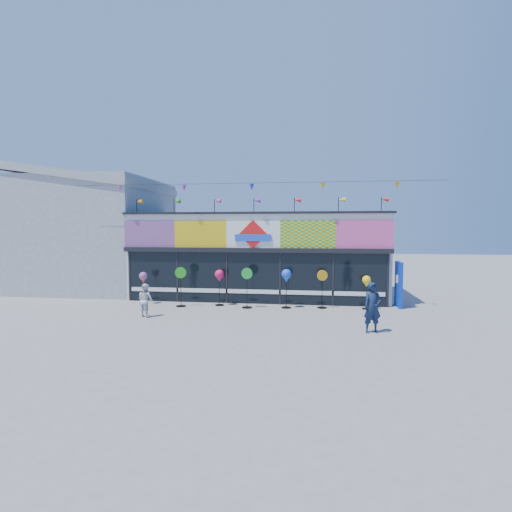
% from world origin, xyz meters
% --- Properties ---
extents(ground, '(80.00, 80.00, 0.00)m').
position_xyz_m(ground, '(0.00, 0.00, 0.00)').
color(ground, slate).
rests_on(ground, ground).
extents(kite_shop, '(16.00, 5.70, 5.31)m').
position_xyz_m(kite_shop, '(0.00, 5.94, 2.05)').
color(kite_shop, white).
rests_on(kite_shop, ground).
extents(neighbour_building, '(8.18, 7.20, 6.87)m').
position_xyz_m(neighbour_building, '(-10.00, 7.00, 3.20)').
color(neighbour_building, '#ACAEB2').
rests_on(neighbour_building, ground).
extents(blue_sign, '(0.17, 0.97, 1.94)m').
position_xyz_m(blue_sign, '(6.27, 3.52, 0.98)').
color(blue_sign, '#0B31AF').
rests_on(blue_sign, ground).
extents(spinner_0, '(0.36, 0.36, 1.43)m').
position_xyz_m(spinner_0, '(-4.81, 2.66, 1.15)').
color(spinner_0, black).
rests_on(spinner_0, ground).
extents(spinner_1, '(0.47, 0.43, 1.70)m').
position_xyz_m(spinner_1, '(-2.99, 2.35, 0.90)').
color(spinner_1, black).
rests_on(spinner_1, ground).
extents(spinner_2, '(0.40, 0.40, 1.57)m').
position_xyz_m(spinner_2, '(-1.40, 2.80, 1.26)').
color(spinner_2, black).
rests_on(spinner_2, ground).
extents(spinner_3, '(0.48, 0.43, 1.70)m').
position_xyz_m(spinner_3, '(-0.12, 2.44, 0.90)').
color(spinner_3, black).
rests_on(spinner_3, ground).
extents(spinner_4, '(0.42, 0.42, 1.65)m').
position_xyz_m(spinner_4, '(1.53, 2.64, 1.32)').
color(spinner_4, black).
rests_on(spinner_4, ground).
extents(spinner_5, '(0.44, 0.41, 1.61)m').
position_xyz_m(spinner_5, '(3.03, 2.84, 0.85)').
color(spinner_5, black).
rests_on(spinner_5, ground).
extents(spinner_6, '(0.36, 0.36, 1.40)m').
position_xyz_m(spinner_6, '(4.84, 2.86, 1.12)').
color(spinner_6, black).
rests_on(spinner_6, ground).
extents(adult_man, '(0.69, 0.55, 1.64)m').
position_xyz_m(adult_man, '(4.52, -0.97, 0.82)').
color(adult_man, '#121E3A').
rests_on(adult_man, ground).
extents(child, '(0.71, 0.60, 1.27)m').
position_xyz_m(child, '(-3.70, 0.28, 0.64)').
color(child, silver).
rests_on(child, ground).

